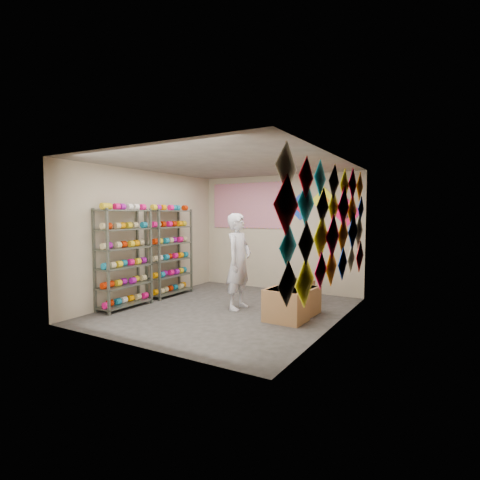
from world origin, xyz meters
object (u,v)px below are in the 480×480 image
Objects in this scene: shelf_rack_front at (124,258)px; shelf_rack_back at (170,252)px; shopkeeper at (239,261)px; carton_a at (286,305)px; carton_c at (298,292)px; carton_b at (301,300)px.

shelf_rack_front is 1.00× the size of shelf_rack_back.
shelf_rack_front and shelf_rack_back have the same top height.
shopkeeper is 1.32m from carton_a.
carton_c is at bearing 37.07° from shelf_rack_front.
carton_c is at bearing -40.14° from shopkeeper.
shelf_rack_front is 2.94× the size of carton_a.
carton_a is (1.11, -0.32, -0.63)m from shopkeeper.
shelf_rack_front reaches higher than carton_c.
carton_c is at bearing 105.52° from carton_a.
shelf_rack_back is 1.92m from shopkeeper.
carton_a is at bearing 13.72° from shelf_rack_front.
carton_b is at bearing 90.44° from carton_a.
shelf_rack_front is at bearing 118.08° from shopkeeper.
shelf_rack_front reaches higher than carton_a.
shelf_rack_back is at bearing 90.00° from shelf_rack_front.
carton_c is (2.71, 0.75, -0.72)m from shelf_rack_back.
shelf_rack_front is at bearing -129.91° from carton_c.
shopkeeper reaches higher than carton_b.
shopkeeper is (1.90, -0.24, -0.05)m from shelf_rack_back.
shopkeeper reaches higher than carton_c.
carton_b is 0.77m from carton_c.
carton_c is (0.81, 0.99, -0.67)m from shopkeeper.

